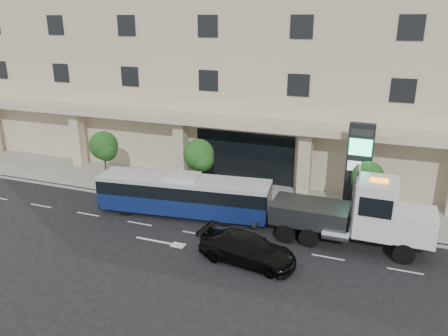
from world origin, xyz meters
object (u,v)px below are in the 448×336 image
object	(u,v)px
city_bus	(184,194)
black_sedan	(247,249)
tow_truck	(358,215)
signage_pylon	(358,171)

from	to	relation	value
city_bus	black_sedan	world-z (taller)	city_bus
tow_truck	signage_pylon	world-z (taller)	signage_pylon
black_sedan	signage_pylon	bearing A→B (deg)	-25.83
city_bus	black_sedan	bearing A→B (deg)	-42.68
signage_pylon	city_bus	bearing A→B (deg)	-160.22
black_sedan	signage_pylon	xyz separation A→B (m)	(4.95, 7.70, 2.55)
city_bus	signage_pylon	bearing A→B (deg)	11.37
city_bus	tow_truck	size ratio (longest dim) A/B	1.14
tow_truck	signage_pylon	size ratio (longest dim) A/B	1.63
city_bus	black_sedan	distance (m)	7.19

